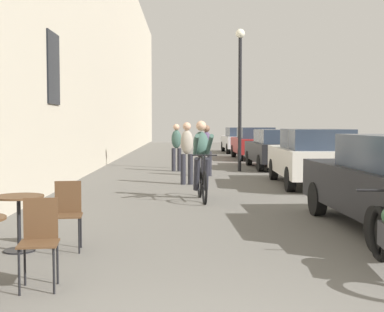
% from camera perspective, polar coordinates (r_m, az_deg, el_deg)
% --- Properties ---
extents(building_facade_left, '(0.54, 68.00, 10.09)m').
position_cam_1_polar(building_facade_left, '(17.79, -12.16, 14.41)').
color(building_facade_left, '#B7AD99').
rests_on(building_facade_left, ground_plane).
extents(cafe_chair_near_toward_wall, '(0.43, 0.43, 0.89)m').
position_cam_1_polar(cafe_chair_near_toward_wall, '(5.56, -16.07, -8.30)').
color(cafe_chair_near_toward_wall, black).
rests_on(cafe_chair_near_toward_wall, ground_plane).
extents(cafe_table_mid, '(0.64, 0.64, 0.72)m').
position_cam_1_polar(cafe_table_mid, '(7.20, -18.12, -5.65)').
color(cafe_table_mid, black).
rests_on(cafe_table_mid, ground_plane).
extents(cafe_chair_mid_toward_street, '(0.42, 0.42, 0.89)m').
position_cam_1_polar(cafe_chair_mid_toward_street, '(7.11, -13.24, -5.70)').
color(cafe_chair_mid_toward_street, black).
rests_on(cafe_chair_mid_toward_street, ground_plane).
extents(cyclist_on_bicycle, '(0.52, 1.76, 1.74)m').
position_cam_1_polar(cyclist_on_bicycle, '(11.45, 1.04, -0.70)').
color(cyclist_on_bicycle, black).
rests_on(cyclist_on_bicycle, ground_plane).
extents(pedestrian_near, '(0.34, 0.24, 1.69)m').
position_cam_1_polar(pedestrian_near, '(14.34, -0.56, 0.70)').
color(pedestrian_near, '#26262D').
rests_on(pedestrian_near, ground_plane).
extents(pedestrian_mid, '(0.37, 0.28, 1.61)m').
position_cam_1_polar(pedestrian_mid, '(16.68, 1.56, 0.92)').
color(pedestrian_mid, '#26262D').
rests_on(pedestrian_mid, ground_plane).
extents(pedestrian_far, '(0.36, 0.26, 1.64)m').
position_cam_1_polar(pedestrian_far, '(18.37, -1.69, 1.22)').
color(pedestrian_far, '#26262D').
rests_on(pedestrian_far, ground_plane).
extents(street_lamp, '(0.32, 0.32, 4.90)m').
position_cam_1_polar(street_lamp, '(18.52, 5.18, 7.99)').
color(street_lamp, black).
rests_on(street_lamp, ground_plane).
extents(parked_car_second, '(1.88, 4.29, 1.51)m').
position_cam_1_polar(parked_car_second, '(14.42, 12.79, -0.03)').
color(parked_car_second, beige).
rests_on(parked_car_second, ground_plane).
extents(parked_car_third, '(1.81, 4.10, 1.44)m').
position_cam_1_polar(parked_car_third, '(19.76, 8.97, 0.82)').
color(parked_car_third, black).
rests_on(parked_car_third, ground_plane).
extents(parked_car_fourth, '(1.83, 4.21, 1.49)m').
position_cam_1_polar(parked_car_fourth, '(24.99, 6.68, 1.44)').
color(parked_car_fourth, maroon).
rests_on(parked_car_fourth, ground_plane).
extents(parked_car_fifth, '(1.82, 4.12, 1.45)m').
position_cam_1_polar(parked_car_fifth, '(30.44, 5.09, 1.76)').
color(parked_car_fifth, '#B7B7BC').
rests_on(parked_car_fifth, ground_plane).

